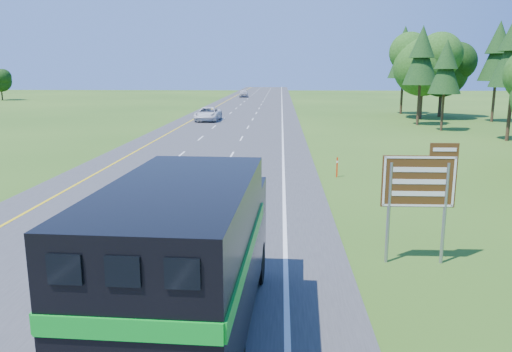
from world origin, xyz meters
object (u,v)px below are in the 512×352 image
object	(u,v)px
white_suv	(208,114)
far_car	(244,93)
exit_sign	(420,186)
horse_truck	(190,258)

from	to	relation	value
white_suv	far_car	bearing A→B (deg)	91.19
white_suv	exit_sign	world-z (taller)	exit_sign
white_suv	exit_sign	xyz separation A→B (m)	(13.00, -44.55, 1.63)
horse_truck	white_suv	xyz separation A→B (m)	(-6.82, 49.79, -1.22)
far_car	horse_truck	bearing A→B (deg)	-89.84
white_suv	exit_sign	size ratio (longest dim) A/B	1.53
horse_truck	white_suv	size ratio (longest dim) A/B	1.49
white_suv	far_car	xyz separation A→B (m)	(0.22, 54.81, 0.05)
horse_truck	exit_sign	xyz separation A→B (m)	(6.18, 5.24, 0.41)
horse_truck	far_car	xyz separation A→B (m)	(-6.60, 104.60, -1.17)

